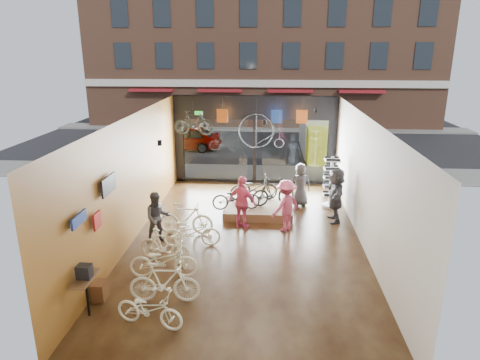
# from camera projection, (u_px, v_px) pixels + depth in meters

# --- Properties ---
(ground_plane) EXTENTS (7.00, 12.00, 0.04)m
(ground_plane) POSITION_uv_depth(u_px,v_px,m) (247.00, 239.00, 13.39)
(ground_plane) COLOR black
(ground_plane) RESTS_ON ground
(ceiling) EXTENTS (7.00, 12.00, 0.04)m
(ceiling) POSITION_uv_depth(u_px,v_px,m) (247.00, 117.00, 12.25)
(ceiling) COLOR black
(ceiling) RESTS_ON ground
(wall_left) EXTENTS (0.04, 12.00, 3.80)m
(wall_left) POSITION_uv_depth(u_px,v_px,m) (132.00, 178.00, 13.06)
(wall_left) COLOR #945C20
(wall_left) RESTS_ON ground
(wall_right) EXTENTS (0.04, 12.00, 3.80)m
(wall_right) POSITION_uv_depth(u_px,v_px,m) (366.00, 183.00, 12.58)
(wall_right) COLOR beige
(wall_right) RESTS_ON ground
(wall_back) EXTENTS (7.00, 0.04, 3.80)m
(wall_back) POSITION_uv_depth(u_px,v_px,m) (227.00, 288.00, 7.08)
(wall_back) COLOR beige
(wall_back) RESTS_ON ground
(storefront) EXTENTS (7.00, 0.26, 3.80)m
(storefront) POSITION_uv_depth(u_px,v_px,m) (255.00, 140.00, 18.54)
(storefront) COLOR black
(storefront) RESTS_ON ground
(exit_sign) EXTENTS (0.35, 0.06, 0.18)m
(exit_sign) POSITION_uv_depth(u_px,v_px,m) (199.00, 113.00, 18.25)
(exit_sign) COLOR #198C26
(exit_sign) RESTS_ON storefront
(street_road) EXTENTS (30.00, 18.00, 0.02)m
(street_road) POSITION_uv_depth(u_px,v_px,m) (260.00, 140.00, 27.68)
(street_road) COLOR black
(street_road) RESTS_ON ground
(sidewalk_near) EXTENTS (30.00, 2.40, 0.12)m
(sidewalk_near) POSITION_uv_depth(u_px,v_px,m) (255.00, 173.00, 20.22)
(sidewalk_near) COLOR slate
(sidewalk_near) RESTS_ON ground
(sidewalk_far) EXTENTS (30.00, 2.00, 0.12)m
(sidewalk_far) POSITION_uv_depth(u_px,v_px,m) (261.00, 128.00, 31.47)
(sidewalk_far) COLOR slate
(sidewalk_far) RESTS_ON ground
(opposite_building) EXTENTS (26.00, 5.00, 14.00)m
(opposite_building) POSITION_uv_depth(u_px,v_px,m) (263.00, 30.00, 31.80)
(opposite_building) COLOR brown
(opposite_building) RESTS_ON ground
(street_car) EXTENTS (4.18, 1.68, 1.43)m
(street_car) POSITION_uv_depth(u_px,v_px,m) (185.00, 138.00, 24.90)
(street_car) COLOR gray
(street_car) RESTS_ON street_road
(box_truck) EXTENTS (2.38, 7.14, 2.81)m
(box_truck) POSITION_uv_depth(u_px,v_px,m) (325.00, 131.00, 23.20)
(box_truck) COLOR silver
(box_truck) RESTS_ON street_road
(floor_bike_0) EXTENTS (1.63, 0.88, 0.81)m
(floor_bike_0) POSITION_uv_depth(u_px,v_px,m) (150.00, 309.00, 9.07)
(floor_bike_0) COLOR white
(floor_bike_0) RESTS_ON ground_plane
(floor_bike_1) EXTENTS (1.69, 0.56, 1.00)m
(floor_bike_1) POSITION_uv_depth(u_px,v_px,m) (164.00, 282.00, 9.92)
(floor_bike_1) COLOR white
(floor_bike_1) RESTS_ON ground_plane
(floor_bike_2) EXTENTS (1.80, 0.77, 0.92)m
(floor_bike_2) POSITION_uv_depth(u_px,v_px,m) (163.00, 261.00, 11.02)
(floor_bike_2) COLOR white
(floor_bike_2) RESTS_ON ground_plane
(floor_bike_3) EXTENTS (1.63, 0.87, 0.94)m
(floor_bike_3) POSITION_uv_depth(u_px,v_px,m) (165.00, 246.00, 11.83)
(floor_bike_3) COLOR white
(floor_bike_3) RESTS_ON ground_plane
(floor_bike_4) EXTENTS (1.77, 0.82, 0.90)m
(floor_bike_4) POSITION_uv_depth(u_px,v_px,m) (192.00, 232.00, 12.76)
(floor_bike_4) COLOR white
(floor_bike_4) RESTS_ON ground_plane
(floor_bike_5) EXTENTS (1.76, 0.50, 1.05)m
(floor_bike_5) POSITION_uv_depth(u_px,v_px,m) (186.00, 219.00, 13.56)
(floor_bike_5) COLOR white
(floor_bike_5) RESTS_ON ground_plane
(display_platform) EXTENTS (2.40, 1.80, 0.30)m
(display_platform) POSITION_uv_depth(u_px,v_px,m) (258.00, 209.00, 15.39)
(display_platform) COLOR brown
(display_platform) RESTS_ON ground_plane
(display_bike_left) EXTENTS (1.75, 0.86, 0.88)m
(display_bike_left) POSITION_uv_depth(u_px,v_px,m) (236.00, 197.00, 14.86)
(display_bike_left) COLOR black
(display_bike_left) RESTS_ON display_platform
(display_bike_mid) EXTENTS (1.68, 1.05, 0.98)m
(display_bike_mid) POSITION_uv_depth(u_px,v_px,m) (273.00, 192.00, 15.27)
(display_bike_mid) COLOR black
(display_bike_mid) RESTS_ON display_platform
(display_bike_right) EXTENTS (1.86, 0.96, 0.93)m
(display_bike_right) POSITION_uv_depth(u_px,v_px,m) (254.00, 188.00, 15.78)
(display_bike_right) COLOR black
(display_bike_right) RESTS_ON display_platform
(customer_1) EXTENTS (0.95, 0.85, 1.60)m
(customer_1) POSITION_uv_depth(u_px,v_px,m) (158.00, 218.00, 12.93)
(customer_1) COLOR #3F3F44
(customer_1) RESTS_ON ground_plane
(customer_2) EXTENTS (1.12, 0.90, 1.78)m
(customer_2) POSITION_uv_depth(u_px,v_px,m) (242.00, 203.00, 13.93)
(customer_2) COLOR #CC4C72
(customer_2) RESTS_ON ground_plane
(customer_3) EXTENTS (1.25, 1.22, 1.71)m
(customer_3) POSITION_uv_depth(u_px,v_px,m) (286.00, 206.00, 13.76)
(customer_3) COLOR #CC4C72
(customer_3) RESTS_ON ground_plane
(customer_4) EXTENTS (0.88, 0.66, 1.63)m
(customer_4) POSITION_uv_depth(u_px,v_px,m) (300.00, 185.00, 15.98)
(customer_4) COLOR #3F3F44
(customer_4) RESTS_ON ground_plane
(customer_5) EXTENTS (0.56, 1.75, 1.88)m
(customer_5) POSITION_uv_depth(u_px,v_px,m) (336.00, 195.00, 14.50)
(customer_5) COLOR #3F3F44
(customer_5) RESTS_ON ground_plane
(sunglasses_rack) EXTENTS (0.60, 0.50, 1.93)m
(sunglasses_rack) POSITION_uv_depth(u_px,v_px,m) (331.00, 182.00, 15.80)
(sunglasses_rack) COLOR white
(sunglasses_rack) RESTS_ON ground_plane
(wall_merch) EXTENTS (0.40, 2.40, 2.60)m
(wall_merch) POSITION_uv_depth(u_px,v_px,m) (93.00, 247.00, 9.89)
(wall_merch) COLOR navy
(wall_merch) RESTS_ON wall_left
(penny_farthing) EXTENTS (1.77, 0.06, 1.41)m
(penny_farthing) POSITION_uv_depth(u_px,v_px,m) (264.00, 132.00, 17.08)
(penny_farthing) COLOR black
(penny_farthing) RESTS_ON ceiling
(hung_bike) EXTENTS (1.63, 0.65, 0.95)m
(hung_bike) POSITION_uv_depth(u_px,v_px,m) (193.00, 123.00, 16.68)
(hung_bike) COLOR black
(hung_bike) RESTS_ON ceiling
(jersey_left) EXTENTS (0.45, 0.03, 0.55)m
(jersey_left) POSITION_uv_depth(u_px,v_px,m) (222.00, 116.00, 17.53)
(jersey_left) COLOR #CC5919
(jersey_left) RESTS_ON ceiling
(jersey_mid) EXTENTS (0.45, 0.03, 0.55)m
(jersey_mid) POSITION_uv_depth(u_px,v_px,m) (277.00, 116.00, 17.37)
(jersey_mid) COLOR #1E3F99
(jersey_mid) RESTS_ON ceiling
(jersey_right) EXTENTS (0.45, 0.03, 0.55)m
(jersey_right) POSITION_uv_depth(u_px,v_px,m) (302.00, 117.00, 17.30)
(jersey_right) COLOR #CC5919
(jersey_right) RESTS_ON ceiling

